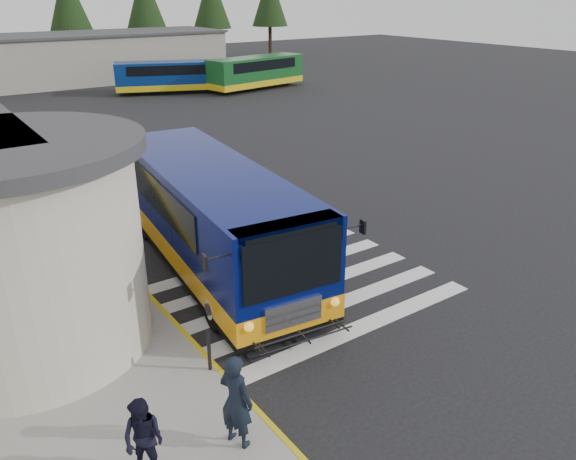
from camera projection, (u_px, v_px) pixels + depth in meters
ground at (294, 275)px, 16.49m from camera, size 140.00×140.00×0.00m
curb_strip at (113, 258)px, 17.34m from camera, size 0.12×34.00×0.16m
crosswalk at (297, 291)px, 15.62m from camera, size 8.00×5.35×0.01m
depot_building at (78, 58)px, 50.46m from camera, size 26.40×8.40×4.20m
tree_line at (50, 1)px, 54.80m from camera, size 58.40×4.40×10.00m
transit_bus at (211, 219)px, 16.59m from camera, size 4.50×11.14×3.07m
pedestrian_a at (236, 401)px, 9.85m from camera, size 0.67×0.80×1.86m
pedestrian_b at (143, 440)px, 9.21m from camera, size 0.91×0.95×1.54m
bollard at (209, 350)px, 11.97m from camera, size 0.08×0.08×0.98m
far_bus_a at (168, 76)px, 45.09m from camera, size 8.57×5.13×2.14m
far_bus_b at (256, 71)px, 46.83m from camera, size 9.12×3.99×2.28m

